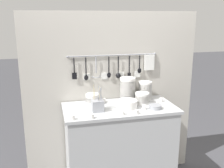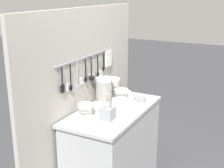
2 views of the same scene
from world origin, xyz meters
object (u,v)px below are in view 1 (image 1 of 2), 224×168
Objects in this scene: bowl_stack_nested_right at (142,98)px; steel_mixing_bowl at (155,107)px; cup_back_left at (161,100)px; plate_stack at (128,104)px; cup_edge_near at (123,113)px; bowl_stack_short_front at (128,89)px; cup_beside_plates at (158,104)px; cup_by_caddy at (104,100)px; cup_front_right at (144,107)px; bowl_stack_back_corner at (93,99)px; cup_back_right at (137,112)px; bowl_stack_wide_centre at (145,90)px; cup_centre at (73,118)px; cup_edge_far at (92,116)px; cutlery_caddy at (97,105)px.

bowl_stack_nested_right is 0.20m from steel_mixing_bowl.
steel_mixing_bowl is 2.96× the size of cup_back_left.
cup_edge_near is at bearing -120.77° from plate_stack.
cup_beside_plates is at bearing -42.96° from bowl_stack_short_front.
cup_back_left is at bearing 3.04° from bowl_stack_nested_right.
cup_by_caddy is 0.46m from cup_front_right.
cup_beside_plates is at bearing -18.06° from bowl_stack_back_corner.
steel_mixing_bowl is 2.96× the size of cup_back_right.
bowl_stack_wide_centre is 1.60× the size of steel_mixing_bowl.
bowl_stack_short_front reaches higher than steel_mixing_bowl.
plate_stack reaches higher than cup_back_right.
cup_back_left is (0.40, 0.10, -0.02)m from plate_stack.
bowl_stack_short_front is 6.10× the size of cup_back_left.
bowl_stack_nested_right is 3.49× the size of cup_back_right.
bowl_stack_wide_centre is 0.93m from cup_centre.
cup_by_caddy is at bearing 129.68° from plate_stack.
bowl_stack_back_corner is 0.14m from cup_by_caddy.
bowl_stack_back_corner reaches higher than steel_mixing_bowl.
cup_edge_far is (-0.46, -0.42, -0.11)m from bowl_stack_short_front.
cup_back_left is (0.80, 0.30, 0.00)m from cup_edge_far.
bowl_stack_short_front is at bearing 73.71° from plate_stack.
bowl_stack_nested_right is (0.50, -0.11, 0.00)m from bowl_stack_back_corner.
cup_edge_near is at bearing -36.80° from cutlery_caddy.
bowl_stack_nested_right is 0.19m from bowl_stack_short_front.
bowl_stack_back_corner is 1.16× the size of steel_mixing_bowl.
bowl_stack_short_front is 0.42m from cup_back_right.
steel_mixing_bowl is at bearing -35.61° from cup_by_caddy.
cup_back_right is (-0.29, -0.17, 0.00)m from cup_beside_plates.
cutlery_caddy is (-0.38, -0.24, -0.07)m from bowl_stack_short_front.
cup_back_left is (0.34, -0.13, -0.11)m from bowl_stack_short_front.
cutlery_caddy is at bearing 172.53° from steel_mixing_bowl.
bowl_stack_wide_centre reaches higher than plate_stack.
plate_stack is at bearing -50.32° from cup_by_caddy.
cup_back_right is (-0.03, -0.41, -0.11)m from bowl_stack_short_front.
bowl_stack_short_front is at bearing 42.40° from cup_edge_far.
cup_centre is at bearing -173.41° from steel_mixing_bowl.
plate_stack is 4.56× the size of cup_back_right.
bowl_stack_nested_right is 0.50m from cutlery_caddy.
cutlery_caddy reaches higher than cup_front_right.
steel_mixing_bowl is 2.96× the size of cup_edge_far.
steel_mixing_bowl is at bearing -7.47° from cutlery_caddy.
cup_by_caddy is 0.57m from cup_beside_plates.
cutlery_caddy is at bearing -168.08° from bowl_stack_nested_right.
bowl_stack_wide_centre is at bearing 68.35° from cup_front_right.
bowl_stack_wide_centre reaches higher than bowl_stack_back_corner.
cup_front_right is 1.00× the size of cup_centre.
cup_edge_near is 0.57m from cup_back_left.
cup_by_caddy is (-0.38, 0.14, -0.04)m from bowl_stack_nested_right.
bowl_stack_wide_centre is 4.74× the size of cup_edge_near.
cup_by_caddy is 1.00× the size of cup_edge_far.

